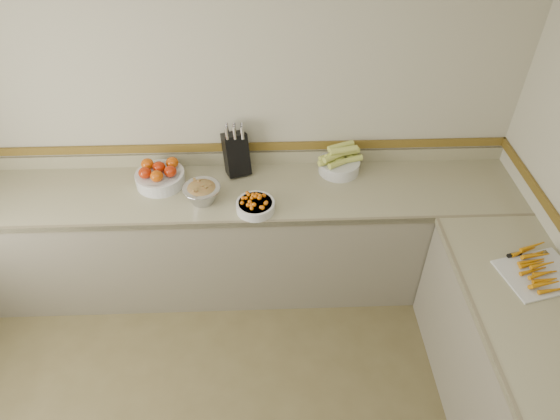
{
  "coord_description": "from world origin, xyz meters",
  "views": [
    {
      "loc": [
        0.26,
        -0.99,
        3.03
      ],
      "look_at": [
        0.35,
        1.35,
        1.0
      ],
      "focal_mm": 32.0,
      "sensor_mm": 36.0,
      "label": 1
    }
  ],
  "objects_px": {
    "rhubarb_bowl": "(202,192)",
    "cutting_board": "(539,271)",
    "dishwasher": "(537,418)",
    "knife_block": "(236,153)",
    "corn_bowl": "(339,162)",
    "cherry_tomato_bowl": "(255,205)",
    "tomato_bowl": "(160,176)"
  },
  "relations": [
    {
      "from": "dishwasher",
      "to": "tomato_bowl",
      "type": "height_order",
      "value": "tomato_bowl"
    },
    {
      "from": "tomato_bowl",
      "to": "corn_bowl",
      "type": "bearing_deg",
      "value": 4.63
    },
    {
      "from": "corn_bowl",
      "to": "rhubarb_bowl",
      "type": "bearing_deg",
      "value": -162.37
    },
    {
      "from": "dishwasher",
      "to": "tomato_bowl",
      "type": "xyz_separation_m",
      "value": [
        -2.15,
        1.53,
        0.54
      ]
    },
    {
      "from": "corn_bowl",
      "to": "cutting_board",
      "type": "xyz_separation_m",
      "value": [
        1.01,
        -1.02,
        -0.06
      ]
    },
    {
      "from": "tomato_bowl",
      "to": "cherry_tomato_bowl",
      "type": "distance_m",
      "value": 0.72
    },
    {
      "from": "tomato_bowl",
      "to": "rhubarb_bowl",
      "type": "distance_m",
      "value": 0.36
    },
    {
      "from": "dishwasher",
      "to": "rhubarb_bowl",
      "type": "xyz_separation_m",
      "value": [
        -1.85,
        1.33,
        0.54
      ]
    },
    {
      "from": "corn_bowl",
      "to": "dishwasher",
      "type": "bearing_deg",
      "value": -60.95
    },
    {
      "from": "rhubarb_bowl",
      "to": "cutting_board",
      "type": "xyz_separation_m",
      "value": [
        1.95,
        -0.72,
        -0.05
      ]
    },
    {
      "from": "dishwasher",
      "to": "knife_block",
      "type": "height_order",
      "value": "knife_block"
    },
    {
      "from": "tomato_bowl",
      "to": "cutting_board",
      "type": "height_order",
      "value": "tomato_bowl"
    },
    {
      "from": "rhubarb_bowl",
      "to": "tomato_bowl",
      "type": "bearing_deg",
      "value": 146.93
    },
    {
      "from": "dishwasher",
      "to": "cutting_board",
      "type": "distance_m",
      "value": 0.79
    },
    {
      "from": "rhubarb_bowl",
      "to": "cutting_board",
      "type": "relative_size",
      "value": 0.53
    },
    {
      "from": "tomato_bowl",
      "to": "dishwasher",
      "type": "bearing_deg",
      "value": -35.33
    },
    {
      "from": "knife_block",
      "to": "cutting_board",
      "type": "distance_m",
      "value": 2.03
    },
    {
      "from": "cherry_tomato_bowl",
      "to": "tomato_bowl",
      "type": "bearing_deg",
      "value": 154.96
    },
    {
      "from": "rhubarb_bowl",
      "to": "cutting_board",
      "type": "distance_m",
      "value": 2.08
    },
    {
      "from": "corn_bowl",
      "to": "cutting_board",
      "type": "bearing_deg",
      "value": -45.22
    },
    {
      "from": "dishwasher",
      "to": "cutting_board",
      "type": "relative_size",
      "value": 1.76
    },
    {
      "from": "cherry_tomato_bowl",
      "to": "cutting_board",
      "type": "relative_size",
      "value": 0.53
    },
    {
      "from": "corn_bowl",
      "to": "rhubarb_bowl",
      "type": "relative_size",
      "value": 1.29
    },
    {
      "from": "cutting_board",
      "to": "cherry_tomato_bowl",
      "type": "bearing_deg",
      "value": 159.19
    },
    {
      "from": "cherry_tomato_bowl",
      "to": "corn_bowl",
      "type": "xyz_separation_m",
      "value": [
        0.59,
        0.41,
        0.03
      ]
    },
    {
      "from": "cutting_board",
      "to": "tomato_bowl",
      "type": "bearing_deg",
      "value": 157.94
    },
    {
      "from": "cherry_tomato_bowl",
      "to": "cutting_board",
      "type": "distance_m",
      "value": 1.72
    },
    {
      "from": "knife_block",
      "to": "cutting_board",
      "type": "xyz_separation_m",
      "value": [
        1.73,
        -1.04,
        -0.14
      ]
    },
    {
      "from": "tomato_bowl",
      "to": "rhubarb_bowl",
      "type": "relative_size",
      "value": 1.34
    },
    {
      "from": "knife_block",
      "to": "tomato_bowl",
      "type": "height_order",
      "value": "knife_block"
    },
    {
      "from": "knife_block",
      "to": "corn_bowl",
      "type": "height_order",
      "value": "knife_block"
    },
    {
      "from": "knife_block",
      "to": "cutting_board",
      "type": "relative_size",
      "value": 0.82
    }
  ]
}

